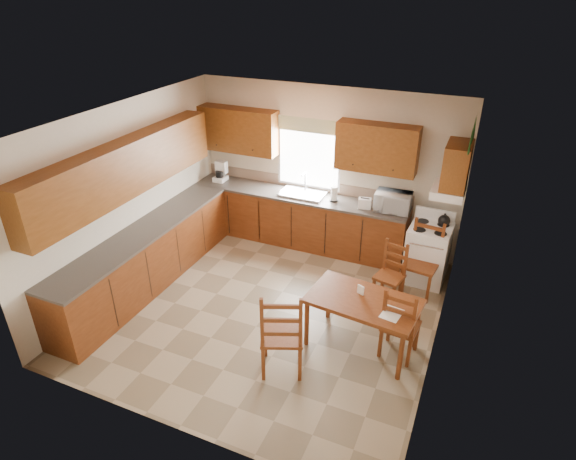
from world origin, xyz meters
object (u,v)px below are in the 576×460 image
at_px(chair_far_right, 421,261).
at_px(microwave, 393,202).
at_px(stove, 427,254).
at_px(dining_table, 362,323).
at_px(chair_far_left, 390,273).
at_px(chair_near_right, 401,321).
at_px(chair_near_left, 282,330).

bearing_deg(chair_far_right, microwave, 139.09).
relative_size(stove, microwave, 1.75).
height_order(dining_table, chair_far_left, chair_far_left).
height_order(stove, chair_far_left, same).
bearing_deg(stove, chair_near_right, -87.88).
height_order(microwave, chair_far_left, microwave).
xyz_separation_m(chair_near_right, chair_far_left, (-0.38, 1.08, -0.05)).
bearing_deg(chair_near_left, chair_far_left, -136.37).
relative_size(chair_far_left, chair_far_right, 0.81).
bearing_deg(chair_near_right, chair_far_right, -83.88).
xyz_separation_m(microwave, chair_near_right, (0.64, -2.14, -0.58)).
relative_size(dining_table, chair_near_right, 1.34).
xyz_separation_m(microwave, chair_far_right, (0.63, -0.71, -0.52)).
height_order(stove, chair_near_right, chair_near_right).
height_order(chair_far_left, chair_far_right, chair_far_right).
xyz_separation_m(dining_table, chair_near_right, (0.47, 0.05, 0.14)).
bearing_deg(dining_table, chair_near_right, 11.88).
bearing_deg(chair_near_right, chair_far_left, -64.69).
distance_m(dining_table, chair_far_right, 1.55).
bearing_deg(stove, chair_far_right, -91.76).
bearing_deg(microwave, chair_far_right, -50.87).
distance_m(chair_far_left, chair_far_right, 0.52).
bearing_deg(chair_far_right, chair_far_left, -129.16).
bearing_deg(microwave, chair_near_left, -103.48).
bearing_deg(dining_table, chair_near_left, -128.43).
distance_m(microwave, chair_near_left, 3.04).
xyz_separation_m(chair_far_left, chair_far_right, (0.37, 0.35, 0.11)).
relative_size(stove, dining_table, 0.66).
relative_size(stove, chair_far_left, 1.00).
height_order(chair_near_left, chair_far_right, chair_near_left).
xyz_separation_m(dining_table, chair_near_left, (-0.75, -0.76, 0.22)).
distance_m(chair_near_right, chair_far_left, 1.14).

